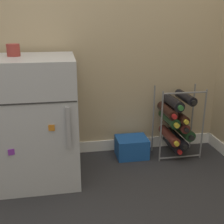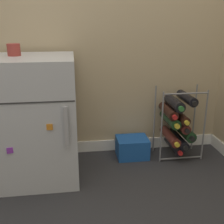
% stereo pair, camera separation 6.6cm
% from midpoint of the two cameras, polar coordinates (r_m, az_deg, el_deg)
% --- Properties ---
extents(ground_plane, '(14.00, 14.00, 0.00)m').
position_cam_midpoint_polar(ground_plane, '(1.80, -2.41, -17.03)').
color(ground_plane, '#28282B').
extents(mini_fridge, '(0.56, 0.56, 0.82)m').
position_cam_midpoint_polar(mini_fridge, '(1.94, -16.45, -1.48)').
color(mini_fridge, '#B7BABF').
rests_on(mini_fridge, ground_plane).
extents(wine_rack, '(0.35, 0.33, 0.56)m').
position_cam_midpoint_polar(wine_rack, '(2.25, 11.95, -2.05)').
color(wine_rack, slate).
rests_on(wine_rack, ground_plane).
extents(soda_box, '(0.24, 0.20, 0.16)m').
position_cam_midpoint_polar(soda_box, '(2.25, 3.17, -7.12)').
color(soda_box, '#194C9E').
rests_on(soda_box, ground_plane).
extents(fridge_top_cup, '(0.08, 0.08, 0.08)m').
position_cam_midpoint_polar(fridge_top_cup, '(1.90, -20.38, 11.70)').
color(fridge_top_cup, maroon).
rests_on(fridge_top_cup, mini_fridge).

